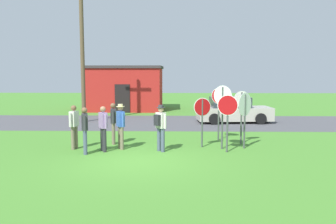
{
  "coord_description": "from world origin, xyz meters",
  "views": [
    {
      "loc": [
        1.29,
        -11.13,
        2.89
      ],
      "look_at": [
        0.93,
        3.07,
        1.3
      ],
      "focal_mm": 36.89,
      "sensor_mm": 36.0,
      "label": 1
    }
  ],
  "objects": [
    {
      "name": "ground_plane",
      "position": [
        0.0,
        0.0,
        0.0
      ],
      "size": [
        80.0,
        80.0,
        0.0
      ],
      "primitive_type": "plane",
      "color": "#47842D"
    },
    {
      "name": "street_asphalt",
      "position": [
        0.0,
        9.14,
        0.0
      ],
      "size": [
        60.0,
        6.4,
        0.01
      ],
      "primitive_type": "cube",
      "color": "#4C4C51",
      "rests_on": "ground"
    },
    {
      "name": "building_background",
      "position": [
        -2.71,
        16.45,
        1.74
      ],
      "size": [
        5.68,
        4.99,
        3.47
      ],
      "color": "#B2231E",
      "rests_on": "ground"
    },
    {
      "name": "utility_pole",
      "position": [
        -4.27,
        9.23,
        4.63
      ],
      "size": [
        1.8,
        0.24,
        8.88
      ],
      "color": "brown",
      "rests_on": "ground"
    },
    {
      "name": "parked_car_on_street",
      "position": [
        4.62,
        9.28,
        0.69
      ],
      "size": [
        4.43,
        2.27,
        1.51
      ],
      "color": "#B7B2A3",
      "rests_on": "ground"
    },
    {
      "name": "stop_sign_rear_right",
      "position": [
        3.03,
        1.96,
        1.67
      ],
      "size": [
        0.63,
        0.46,
        2.44
      ],
      "color": "#474C4C",
      "rests_on": "ground"
    },
    {
      "name": "stop_sign_leaning_left",
      "position": [
        3.9,
        2.08,
        1.49
      ],
      "size": [
        0.62,
        0.68,
        2.17
      ],
      "color": "#474C4C",
      "rests_on": "ground"
    },
    {
      "name": "stop_sign_low_front",
      "position": [
        3.93,
        2.93,
        1.46
      ],
      "size": [
        0.64,
        0.13,
        2.18
      ],
      "color": "#474C4C",
      "rests_on": "ground"
    },
    {
      "name": "stop_sign_far_back",
      "position": [
        2.29,
        2.26,
        1.32
      ],
      "size": [
        0.68,
        0.26,
        1.95
      ],
      "color": "#474C4C",
      "rests_on": "ground"
    },
    {
      "name": "stop_sign_leaning_right",
      "position": [
        3.15,
        1.45,
        1.44
      ],
      "size": [
        0.74,
        0.23,
        2.12
      ],
      "color": "#474C4C",
      "rests_on": "ground"
    },
    {
      "name": "stop_sign_tallest",
      "position": [
        3.1,
        3.73,
        1.54
      ],
      "size": [
        0.6,
        0.38,
        2.28
      ],
      "color": "#474C4C",
      "rests_on": "ground"
    },
    {
      "name": "person_holding_notes",
      "position": [
        -2.63,
        1.81,
        0.95
      ],
      "size": [
        0.3,
        0.56,
        1.69
      ],
      "color": "#7A6B56",
      "rests_on": "ground"
    },
    {
      "name": "person_in_blue",
      "position": [
        0.69,
        1.46,
        1.01
      ],
      "size": [
        0.47,
        0.48,
        1.74
      ],
      "color": "#4C5670",
      "rests_on": "ground"
    },
    {
      "name": "person_in_dark_shirt",
      "position": [
        -2.0,
        1.0,
        0.95
      ],
      "size": [
        0.3,
        0.55,
        1.69
      ],
      "color": "#4C5670",
      "rests_on": "ground"
    },
    {
      "name": "person_near_signs",
      "position": [
        -0.85,
        1.82,
        0.98
      ],
      "size": [
        0.37,
        0.51,
        1.74
      ],
      "color": "#7A6B56",
      "rests_on": "ground"
    },
    {
      "name": "person_with_sunhat",
      "position": [
        -1.31,
        2.78,
        0.95
      ],
      "size": [
        0.28,
        0.56,
        1.69
      ],
      "color": "#7A6B56",
      "rests_on": "ground"
    },
    {
      "name": "person_in_teal",
      "position": [
        -1.43,
        1.41,
        0.95
      ],
      "size": [
        0.38,
        0.49,
        1.69
      ],
      "color": "#2D2D33",
      "rests_on": "ground"
    }
  ]
}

